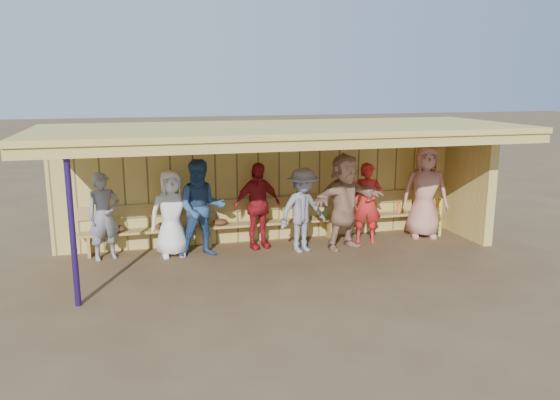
# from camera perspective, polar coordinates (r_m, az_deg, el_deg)

# --- Properties ---
(ground) EXTENTS (90.00, 90.00, 0.00)m
(ground) POSITION_cam_1_polar(r_m,az_deg,el_deg) (10.46, 0.50, -6.02)
(ground) COLOR brown
(ground) RESTS_ON ground
(player_a) EXTENTS (0.70, 0.56, 1.65)m
(player_a) POSITION_cam_1_polar(r_m,az_deg,el_deg) (10.68, -17.93, -1.63)
(player_a) COLOR gray
(player_a) RESTS_ON ground
(player_b) EXTENTS (0.87, 0.61, 1.67)m
(player_b) POSITION_cam_1_polar(r_m,az_deg,el_deg) (10.56, -11.27, -1.36)
(player_b) COLOR white
(player_b) RESTS_ON ground
(player_c) EXTENTS (0.94, 0.75, 1.87)m
(player_c) POSITION_cam_1_polar(r_m,az_deg,el_deg) (10.42, -8.21, -0.88)
(player_c) COLOR #2E5081
(player_c) RESTS_ON ground
(player_d) EXTENTS (1.08, 0.65, 1.73)m
(player_d) POSITION_cam_1_polar(r_m,az_deg,el_deg) (10.88, -2.38, -0.59)
(player_d) COLOR #A91B21
(player_d) RESTS_ON ground
(player_e) EXTENTS (1.22, 0.95, 1.66)m
(player_e) POSITION_cam_1_polar(r_m,az_deg,el_deg) (10.64, 2.40, -1.07)
(player_e) COLOR gray
(player_e) RESTS_ON ground
(player_f) EXTENTS (1.87, 1.16, 1.92)m
(player_f) POSITION_cam_1_polar(r_m,az_deg,el_deg) (10.89, 6.74, -0.13)
(player_f) COLOR tan
(player_f) RESTS_ON ground
(player_g) EXTENTS (0.71, 0.58, 1.67)m
(player_g) POSITION_cam_1_polar(r_m,az_deg,el_deg) (11.39, 9.10, -0.32)
(player_g) COLOR red
(player_g) RESTS_ON ground
(player_h) EXTENTS (1.11, 0.88, 1.98)m
(player_h) POSITION_cam_1_polar(r_m,az_deg,el_deg) (12.02, 14.92, 0.85)
(player_h) COLOR tan
(player_h) RESTS_ON ground
(dugout_structure) EXTENTS (8.80, 3.20, 2.50)m
(dugout_structure) POSITION_cam_1_polar(r_m,az_deg,el_deg) (10.82, 1.53, 3.82)
(dugout_structure) COLOR #D8BA5C
(dugout_structure) RESTS_ON ground
(bench) EXTENTS (7.60, 0.34, 0.93)m
(bench) POSITION_cam_1_polar(r_m,az_deg,el_deg) (11.35, -1.00, -1.79)
(bench) COLOR tan
(bench) RESTS_ON ground
(dugout_equipment) EXTENTS (6.92, 0.62, 0.80)m
(dugout_equipment) POSITION_cam_1_polar(r_m,az_deg,el_deg) (11.04, -6.18, -2.47)
(dugout_equipment) COLOR orange
(dugout_equipment) RESTS_ON ground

